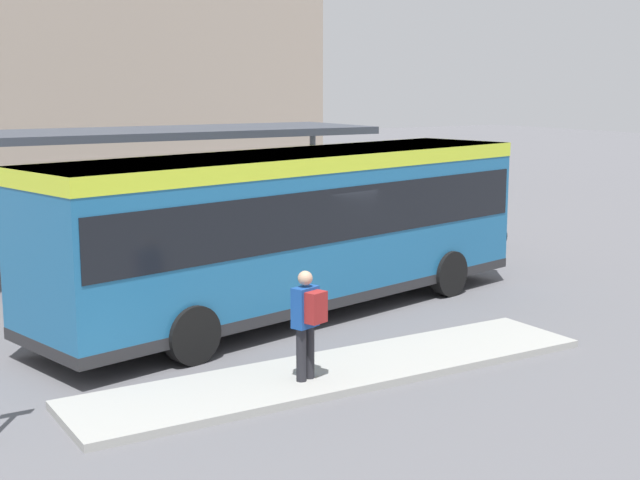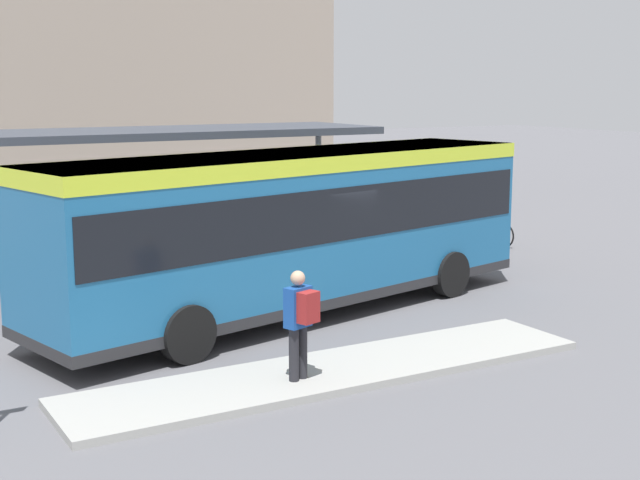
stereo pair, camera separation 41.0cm
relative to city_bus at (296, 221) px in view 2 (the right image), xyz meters
The scene contains 8 objects.
ground_plane 1.86m from the city_bus, 167.07° to the right, with size 120.00×120.00×0.00m, color #5B5B60.
curb_island 4.23m from the city_bus, 109.86° to the right, with size 8.63×1.80×0.12m.
city_bus is the anchor object (origin of this frame).
pedestrian_waiting 4.42m from the city_bus, 117.81° to the right, with size 0.47×0.51×1.66m.
bicycle_black 9.40m from the city_bus, 25.14° to the left, with size 0.48×1.60×0.69m.
bicycle_white 9.48m from the city_bus, 31.03° to the left, with size 0.48×1.56×0.68m.
station_shelter 6.01m from the city_bus, 105.51° to the left, with size 12.47×3.46×3.41m.
potted_planter_near_shelter 3.31m from the city_bus, 96.09° to the left, with size 0.97×0.97×1.37m.
Camera 2 is at (-8.15, -15.03, 4.49)m, focal length 50.00 mm.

